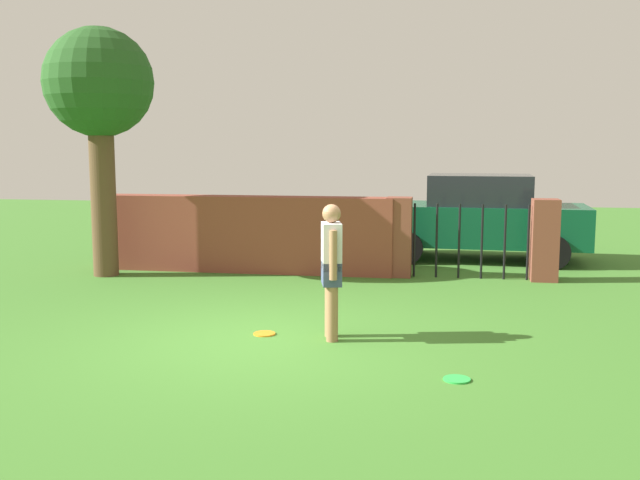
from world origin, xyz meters
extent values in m
plane|color=#3D7528|center=(0.00, 0.00, 0.00)|extent=(40.00, 40.00, 0.00)
cube|color=brown|center=(-1.50, 4.55, 0.69)|extent=(5.41, 0.50, 1.39)
cylinder|color=brown|center=(-3.85, 3.75, 1.43)|extent=(0.44, 0.44, 2.87)
sphere|color=#23511E|center=(-3.85, 3.75, 3.38)|extent=(1.89, 1.89, 1.89)
cylinder|color=#9E704C|center=(0.74, 0.34, 0.42)|extent=(0.14, 0.14, 0.85)
cylinder|color=#9E704C|center=(0.79, 0.13, 0.42)|extent=(0.14, 0.14, 0.85)
cube|color=#3F4C72|center=(0.77, 0.24, 0.80)|extent=(0.30, 0.40, 0.28)
cube|color=silver|center=(0.77, 0.24, 1.12)|extent=(0.30, 0.40, 0.55)
sphere|color=#9E704C|center=(0.77, 0.24, 1.51)|extent=(0.22, 0.22, 0.22)
cylinder|color=#9E704C|center=(0.71, 0.45, 1.05)|extent=(0.09, 0.09, 0.58)
cylinder|color=#9E704C|center=(0.82, 0.02, 1.05)|extent=(0.09, 0.09, 0.58)
cube|color=brown|center=(1.31, 4.55, 0.70)|extent=(0.44, 0.44, 1.40)
cube|color=brown|center=(3.78, 4.55, 0.70)|extent=(0.44, 0.44, 1.40)
cylinder|color=black|center=(1.58, 4.55, 0.65)|extent=(0.04, 0.04, 1.30)
cylinder|color=black|center=(1.96, 4.55, 0.65)|extent=(0.04, 0.04, 1.30)
cylinder|color=black|center=(2.35, 4.55, 0.65)|extent=(0.04, 0.04, 1.30)
cylinder|color=black|center=(2.74, 4.55, 0.65)|extent=(0.04, 0.04, 1.30)
cylinder|color=black|center=(3.12, 4.55, 0.65)|extent=(0.04, 0.04, 1.30)
cylinder|color=black|center=(3.51, 4.55, 0.65)|extent=(0.04, 0.04, 1.30)
cube|color=#0C4C2D|center=(2.78, 6.67, 0.72)|extent=(4.27, 1.88, 0.80)
cube|color=#1E2328|center=(2.78, 6.67, 1.42)|extent=(2.06, 1.59, 0.60)
cylinder|color=black|center=(1.38, 5.88, 0.32)|extent=(0.65, 0.25, 0.64)
cylinder|color=black|center=(1.45, 7.58, 0.32)|extent=(0.65, 0.25, 0.64)
cylinder|color=black|center=(4.10, 5.76, 0.32)|extent=(0.65, 0.25, 0.64)
cylinder|color=black|center=(4.18, 7.46, 0.32)|extent=(0.65, 0.25, 0.64)
cylinder|color=green|center=(2.23, -1.07, 0.01)|extent=(0.27, 0.27, 0.02)
cylinder|color=orange|center=(-0.07, 0.29, 0.01)|extent=(0.27, 0.27, 0.02)
camera|label=1|loc=(2.05, -8.07, 2.31)|focal=40.38mm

